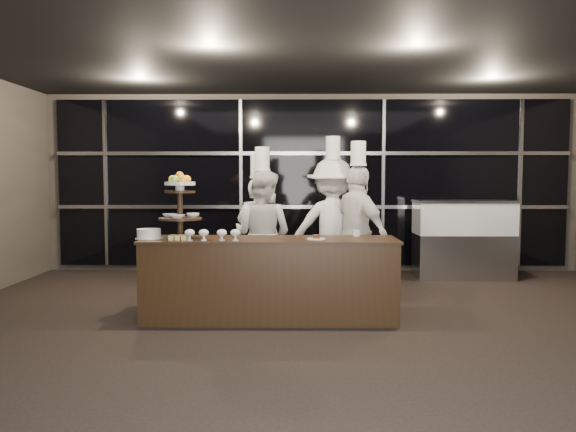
{
  "coord_description": "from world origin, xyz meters",
  "views": [
    {
      "loc": [
        -0.3,
        -4.57,
        1.61
      ],
      "look_at": [
        -0.37,
        1.96,
        1.15
      ],
      "focal_mm": 35.0,
      "sensor_mm": 36.0,
      "label": 1
    }
  ],
  "objects_px": {
    "display_stand": "(180,201)",
    "layer_cake": "(149,234)",
    "buffet_counter": "(270,279)",
    "chef_d": "(358,233)",
    "chef_b": "(262,234)",
    "display_case": "(463,235)",
    "chef_a": "(258,235)",
    "chef_c": "(332,228)"
  },
  "relations": [
    {
      "from": "display_stand",
      "to": "layer_cake",
      "type": "xyz_separation_m",
      "value": [
        -0.34,
        -0.05,
        -0.37
      ]
    },
    {
      "from": "buffet_counter",
      "to": "chef_d",
      "type": "xyz_separation_m",
      "value": [
        1.08,
        0.87,
        0.43
      ]
    },
    {
      "from": "buffet_counter",
      "to": "layer_cake",
      "type": "relative_size",
      "value": 9.47
    },
    {
      "from": "chef_b",
      "to": "chef_d",
      "type": "bearing_deg",
      "value": -8.68
    },
    {
      "from": "display_stand",
      "to": "chef_b",
      "type": "xyz_separation_m",
      "value": [
        0.86,
        1.05,
        -0.48
      ]
    },
    {
      "from": "display_case",
      "to": "chef_a",
      "type": "height_order",
      "value": "chef_a"
    },
    {
      "from": "buffet_counter",
      "to": "display_stand",
      "type": "bearing_deg",
      "value": -179.99
    },
    {
      "from": "buffet_counter",
      "to": "chef_d",
      "type": "height_order",
      "value": "chef_d"
    },
    {
      "from": "display_case",
      "to": "chef_c",
      "type": "height_order",
      "value": "chef_c"
    },
    {
      "from": "layer_cake",
      "to": "buffet_counter",
      "type": "bearing_deg",
      "value": 2.13
    },
    {
      "from": "display_case",
      "to": "chef_a",
      "type": "xyz_separation_m",
      "value": [
        -3.17,
        -1.45,
        0.14
      ]
    },
    {
      "from": "chef_c",
      "to": "chef_d",
      "type": "distance_m",
      "value": 0.48
    },
    {
      "from": "buffet_counter",
      "to": "chef_a",
      "type": "xyz_separation_m",
      "value": [
        -0.21,
        1.2,
        0.36
      ]
    },
    {
      "from": "buffet_counter",
      "to": "display_case",
      "type": "bearing_deg",
      "value": 41.83
    },
    {
      "from": "chef_a",
      "to": "chef_b",
      "type": "height_order",
      "value": "chef_b"
    },
    {
      "from": "display_stand",
      "to": "layer_cake",
      "type": "height_order",
      "value": "display_stand"
    },
    {
      "from": "display_stand",
      "to": "chef_a",
      "type": "distance_m",
      "value": 1.52
    },
    {
      "from": "chef_b",
      "to": "chef_d",
      "type": "xyz_separation_m",
      "value": [
        1.22,
        -0.19,
        0.03
      ]
    },
    {
      "from": "chef_d",
      "to": "display_case",
      "type": "bearing_deg",
      "value": 43.47
    },
    {
      "from": "chef_b",
      "to": "chef_d",
      "type": "distance_m",
      "value": 1.23
    },
    {
      "from": "buffet_counter",
      "to": "chef_a",
      "type": "height_order",
      "value": "chef_a"
    },
    {
      "from": "chef_b",
      "to": "display_stand",
      "type": "bearing_deg",
      "value": -129.21
    },
    {
      "from": "chef_b",
      "to": "chef_c",
      "type": "xyz_separation_m",
      "value": [
        0.93,
        0.19,
        0.07
      ]
    },
    {
      "from": "buffet_counter",
      "to": "chef_c",
      "type": "xyz_separation_m",
      "value": [
        0.78,
        1.25,
        0.46
      ]
    },
    {
      "from": "chef_a",
      "to": "chef_b",
      "type": "relative_size",
      "value": 0.95
    },
    {
      "from": "chef_c",
      "to": "buffet_counter",
      "type": "bearing_deg",
      "value": -122.21
    },
    {
      "from": "chef_b",
      "to": "chef_a",
      "type": "bearing_deg",
      "value": 115.82
    },
    {
      "from": "layer_cake",
      "to": "chef_a",
      "type": "relative_size",
      "value": 0.16
    },
    {
      "from": "chef_a",
      "to": "chef_c",
      "type": "bearing_deg",
      "value": 2.85
    },
    {
      "from": "layer_cake",
      "to": "chef_c",
      "type": "distance_m",
      "value": 2.49
    },
    {
      "from": "chef_d",
      "to": "buffet_counter",
      "type": "bearing_deg",
      "value": -141.23
    },
    {
      "from": "display_case",
      "to": "chef_a",
      "type": "relative_size",
      "value": 0.8
    },
    {
      "from": "chef_a",
      "to": "chef_d",
      "type": "height_order",
      "value": "chef_d"
    },
    {
      "from": "chef_c",
      "to": "display_case",
      "type": "bearing_deg",
      "value": 32.8
    },
    {
      "from": "display_stand",
      "to": "chef_d",
      "type": "xyz_separation_m",
      "value": [
        2.08,
        0.87,
        -0.45
      ]
    },
    {
      "from": "chef_b",
      "to": "chef_c",
      "type": "distance_m",
      "value": 0.95
    },
    {
      "from": "display_case",
      "to": "chef_c",
      "type": "distance_m",
      "value": 2.59
    },
    {
      "from": "display_stand",
      "to": "chef_b",
      "type": "bearing_deg",
      "value": 50.79
    },
    {
      "from": "display_case",
      "to": "chef_d",
      "type": "xyz_separation_m",
      "value": [
        -1.88,
        -1.78,
        0.21
      ]
    },
    {
      "from": "layer_cake",
      "to": "display_case",
      "type": "bearing_deg",
      "value": 32.09
    },
    {
      "from": "buffet_counter",
      "to": "display_stand",
      "type": "height_order",
      "value": "display_stand"
    },
    {
      "from": "layer_cake",
      "to": "chef_d",
      "type": "bearing_deg",
      "value": 20.73
    }
  ]
}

